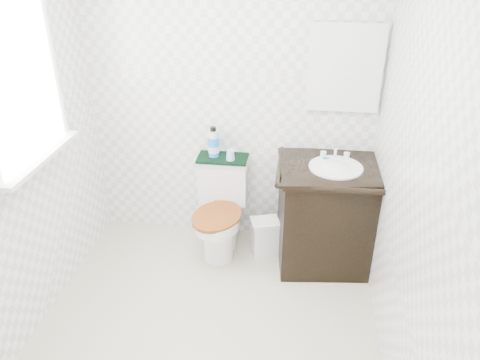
% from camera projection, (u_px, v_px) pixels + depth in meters
% --- Properties ---
extents(floor, '(2.40, 2.40, 0.00)m').
position_uv_depth(floor, '(205.00, 335.00, 3.00)').
color(floor, beige).
rests_on(floor, ground).
extents(wall_back, '(2.40, 0.00, 2.40)m').
position_uv_depth(wall_back, '(231.00, 97.00, 3.50)').
color(wall_back, white).
rests_on(wall_back, ground).
extents(wall_front, '(2.40, 0.00, 2.40)m').
position_uv_depth(wall_front, '(112.00, 345.00, 1.39)').
color(wall_front, white).
rests_on(wall_front, ground).
extents(wall_left, '(0.00, 2.40, 2.40)m').
position_uv_depth(wall_left, '(1.00, 156.00, 2.57)').
color(wall_left, white).
rests_on(wall_left, ground).
extents(wall_right, '(0.00, 2.40, 2.40)m').
position_uv_depth(wall_right, '(414.00, 181.00, 2.32)').
color(wall_right, white).
rests_on(wall_right, ground).
extents(window, '(0.02, 0.70, 0.90)m').
position_uv_depth(window, '(17.00, 81.00, 2.62)').
color(window, white).
rests_on(window, wall_left).
extents(mirror, '(0.50, 0.02, 0.60)m').
position_uv_depth(mirror, '(345.00, 69.00, 3.26)').
color(mirror, silver).
rests_on(mirror, wall_back).
extents(toilet, '(0.44, 0.65, 0.74)m').
position_uv_depth(toilet, '(221.00, 212.00, 3.71)').
color(toilet, white).
rests_on(toilet, floor).
extents(vanity, '(0.79, 0.70, 0.92)m').
position_uv_depth(vanity, '(327.00, 212.00, 3.51)').
color(vanity, black).
rests_on(vanity, floor).
extents(trash_bin, '(0.26, 0.23, 0.31)m').
position_uv_depth(trash_bin, '(265.00, 237.00, 3.70)').
color(trash_bin, white).
rests_on(trash_bin, floor).
extents(towel, '(0.39, 0.22, 0.02)m').
position_uv_depth(towel, '(223.00, 158.00, 3.62)').
color(towel, black).
rests_on(towel, toilet).
extents(mouthwash_bottle, '(0.08, 0.08, 0.24)m').
position_uv_depth(mouthwash_bottle, '(214.00, 143.00, 3.58)').
color(mouthwash_bottle, blue).
rests_on(mouthwash_bottle, towel).
extents(cup, '(0.07, 0.07, 0.08)m').
position_uv_depth(cup, '(230.00, 155.00, 3.55)').
color(cup, '#90BDEC').
rests_on(cup, towel).
extents(soap_bar, '(0.07, 0.05, 0.02)m').
position_uv_depth(soap_bar, '(326.00, 158.00, 3.41)').
color(soap_bar, '#1A7E7E').
rests_on(soap_bar, vanity).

